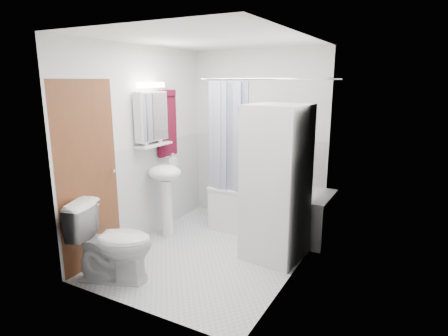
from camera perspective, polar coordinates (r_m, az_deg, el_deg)
The scene contains 20 objects.
floor at distance 4.55m, azimuth -1.83°, elevation -12.63°, with size 2.60×2.60×0.00m, color silver.
room_walls at distance 4.12m, azimuth -1.98°, elevation 6.29°, with size 2.60×2.60×2.60m.
wainscot at distance 4.56m, azimuth -0.03°, elevation -4.42°, with size 1.98×2.58×2.58m.
door at distance 4.36m, azimuth -16.52°, elevation -0.39°, with size 0.05×2.00×2.00m.
bathtub at distance 5.04m, azimuth 7.20°, elevation -6.05°, with size 1.56×0.74×0.59m.
tub_spout at distance 5.12m, azimuth 10.81°, elevation 0.93°, with size 0.04×0.04×0.12m, color silver.
curtain_rod at distance 4.48m, azimuth 6.36°, elevation 13.36°, with size 0.02×0.02×1.74m, color silver.
shower_curtain at distance 4.74m, azimuth 0.59°, elevation 4.32°, with size 0.55×0.02×1.45m.
sink at distance 4.80m, azimuth -8.91°, elevation -2.41°, with size 0.44×0.37×1.04m.
medicine_cabinet at distance 4.71m, azimuth -11.00°, elevation 7.89°, with size 0.13×0.50×0.71m.
shelf at distance 4.75m, azimuth -10.67°, elevation 3.50°, with size 0.18×0.54×0.03m, color silver.
shower_caddy at distance 5.05m, azimuth 11.44°, elevation 3.47°, with size 0.22×0.06×0.02m, color silver.
towel at distance 5.02m, azimuth -8.71°, elevation 6.90°, with size 0.07×0.36×0.88m.
washer_dryer at distance 4.19m, azimuth 7.91°, elevation -2.34°, with size 0.68×0.67×1.74m.
toilet at distance 3.99m, azimuth -16.58°, elevation -10.80°, with size 0.46×0.82×0.80m, color white.
soap_pump at distance 4.81m, azimuth -7.75°, elevation 0.68°, with size 0.08×0.17×0.08m, color gray.
shelf_bottle at distance 4.63m, azimuth -11.85°, elevation 3.79°, with size 0.07×0.18×0.07m, color gray.
shelf_cup at distance 4.83m, azimuth -9.81°, elevation 4.46°, with size 0.10×0.09×0.10m, color gray.
shampoo_a at distance 5.13m, azimuth 8.49°, elevation 4.59°, with size 0.13×0.17×0.13m, color gray.
shampoo_b at distance 5.09m, azimuth 9.75°, elevation 4.20°, with size 0.08×0.21×0.08m, color #265F9B.
Camera 1 is at (2.07, -3.53, 1.99)m, focal length 30.00 mm.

